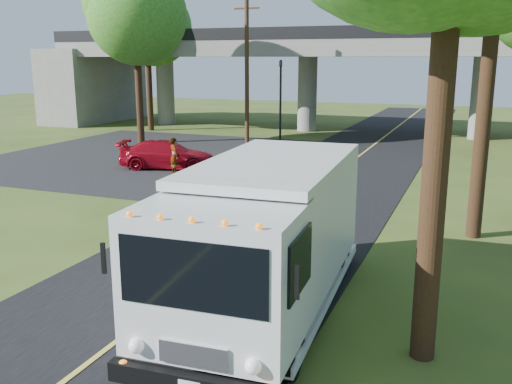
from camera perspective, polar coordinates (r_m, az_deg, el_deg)
The scene contains 12 objects.
ground at distance 12.09m, azimuth -11.97°, elevation -13.18°, with size 120.00×120.00×0.00m, color #344418.
road at distance 20.60m, azimuth 3.47°, elevation -1.70°, with size 7.00×90.00×0.02m, color black.
parking_lot at distance 32.37m, azimuth -10.75°, elevation 3.59°, with size 16.00×18.00×0.01m, color black.
lane_line at distance 20.60m, azimuth 3.47°, elevation -1.64°, with size 0.12×90.00×0.01m, color gold.
overpass at distance 41.40m, azimuth 13.36°, elevation 11.87°, with size 54.00×10.00×7.30m.
traffic_signal at distance 37.05m, azimuth 2.47°, elevation 9.98°, with size 0.18×0.22×5.20m.
utility_pole at distance 35.66m, azimuth -0.92°, elevation 12.11°, with size 1.60×0.26×9.00m.
tree_left_lot at distance 36.76m, azimuth -11.83°, elevation 17.03°, with size 5.60×5.50×10.50m.
tree_left_far at distance 43.40m, azimuth -10.75°, elevation 15.87°, with size 5.26×5.16×9.89m.
step_van at distance 11.93m, azimuth 0.90°, elevation -4.21°, with size 3.24×7.79×3.21m.
red_sedan at distance 28.41m, azimuth -8.85°, elevation 3.72°, with size 1.92×4.72×1.37m, color maroon.
pedestrian at distance 27.11m, azimuth -8.19°, elevation 3.62°, with size 0.61×0.40×1.68m, color gray.
Camera 1 is at (6.17, -8.93, 5.33)m, focal length 40.00 mm.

